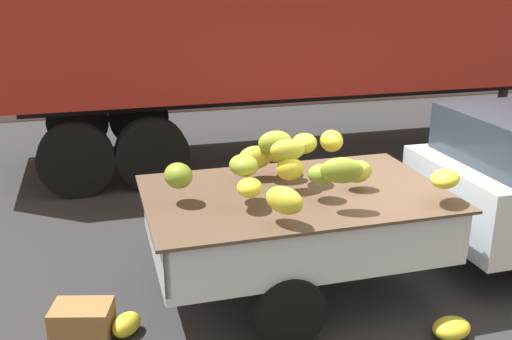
{
  "coord_description": "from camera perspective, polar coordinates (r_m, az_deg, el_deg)",
  "views": [
    {
      "loc": [
        -3.08,
        -5.03,
        3.1
      ],
      "look_at": [
        -1.65,
        0.33,
        1.22
      ],
      "focal_mm": 41.29,
      "sensor_mm": 36.0,
      "label": 1
    }
  ],
  "objects": [
    {
      "name": "fallen_banana_bunch_by_wheel",
      "position": [
        5.68,
        18.41,
        -14.33
      ],
      "size": [
        0.4,
        0.33,
        0.18
      ],
      "primitive_type": "ellipsoid",
      "rotation": [
        0.0,
        0.0,
        3.3
      ],
      "color": "gold",
      "rests_on": "ground"
    },
    {
      "name": "produce_crate",
      "position": [
        5.61,
        -16.47,
        -13.82
      ],
      "size": [
        0.59,
        0.48,
        0.3
      ],
      "primitive_type": "cube",
      "rotation": [
        0.0,
        0.0,
        -0.25
      ],
      "color": "olive",
      "rests_on": "ground"
    },
    {
      "name": "curb_strip",
      "position": [
        14.37,
        -2.17,
        6.61
      ],
      "size": [
        80.0,
        0.8,
        0.16
      ],
      "primitive_type": "cube",
      "color": "gray",
      "rests_on": "ground"
    },
    {
      "name": "pickup_truck",
      "position": [
        6.63,
        20.15,
        -1.88
      ],
      "size": [
        5.11,
        1.89,
        1.7
      ],
      "rotation": [
        0.0,
        0.0,
        0.02
      ],
      "color": "silver",
      "rests_on": "ground"
    },
    {
      "name": "ground",
      "position": [
        6.66,
        14.87,
        -9.68
      ],
      "size": [
        220.0,
        220.0,
        0.0
      ],
      "primitive_type": "plane",
      "color": "#28282B"
    },
    {
      "name": "semi_trailer",
      "position": [
        10.51,
        8.82,
        15.5
      ],
      "size": [
        12.03,
        2.73,
        3.95
      ],
      "rotation": [
        0.0,
        0.0,
        0.01
      ],
      "color": "maroon",
      "rests_on": "ground"
    },
    {
      "name": "fallen_banana_bunch_near_tailgate",
      "position": [
        5.56,
        -12.44,
        -14.4
      ],
      "size": [
        0.36,
        0.37,
        0.2
      ],
      "primitive_type": "ellipsoid",
      "rotation": [
        0.0,
        0.0,
        0.85
      ],
      "color": "gold",
      "rests_on": "ground"
    }
  ]
}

